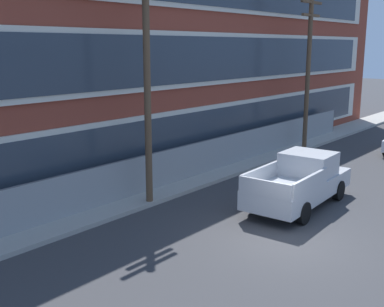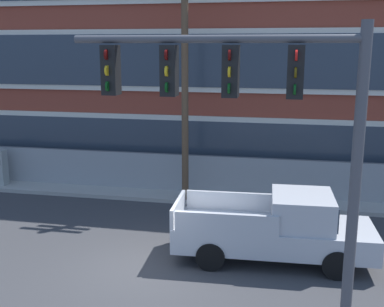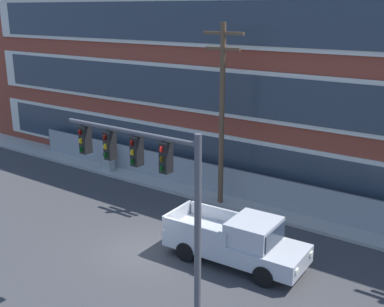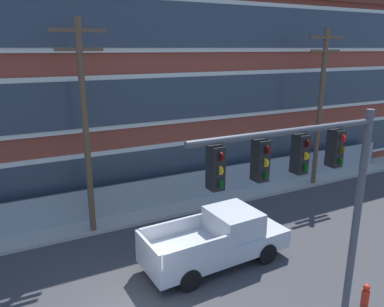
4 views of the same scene
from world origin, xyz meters
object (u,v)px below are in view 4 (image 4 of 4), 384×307
traffic_signal_mast (313,184)px  utility_pole_midblock (320,103)px  pickup_truck_silver (219,240)px  utility_pole_near_corner (85,123)px  fire_hydrant (365,295)px

traffic_signal_mast → utility_pole_midblock: (9.68, 9.23, 0.13)m
traffic_signal_mast → pickup_truck_silver: size_ratio=1.12×
utility_pole_near_corner → utility_pole_midblock: utility_pole_near_corner is taller
traffic_signal_mast → fire_hydrant: size_ratio=8.27×
utility_pole_near_corner → fire_hydrant: bearing=-53.7°
utility_pole_midblock → fire_hydrant: size_ratio=11.47×
traffic_signal_mast → pickup_truck_silver: traffic_signal_mast is taller
pickup_truck_silver → utility_pole_midblock: size_ratio=0.64×
utility_pole_midblock → pickup_truck_silver: bearing=-154.2°
pickup_truck_silver → utility_pole_midblock: (9.34, 4.52, 3.98)m
traffic_signal_mast → fire_hydrant: bearing=7.4°
utility_pole_near_corner → traffic_signal_mast: bearing=-70.1°
traffic_signal_mast → fire_hydrant: 5.44m
traffic_signal_mast → pickup_truck_silver: (0.34, 4.71, -3.85)m
fire_hydrant → traffic_signal_mast: bearing=-172.6°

